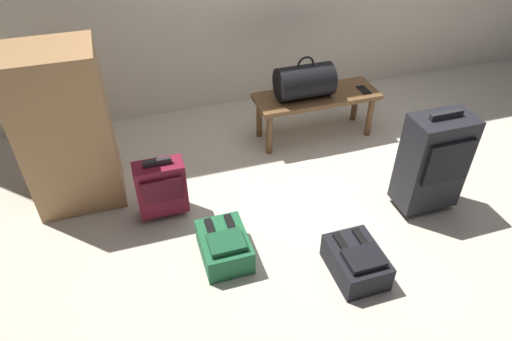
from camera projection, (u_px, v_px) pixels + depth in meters
ground_plane at (335, 199)px, 3.22m from camera, size 6.60×6.60×0.00m
bench at (316, 101)px, 3.66m from camera, size 1.00×0.36×0.39m
duffel_bag_black at (305, 81)px, 3.52m from camera, size 0.44×0.26×0.34m
cell_phone at (364, 90)px, 3.68m from camera, size 0.07×0.14×0.01m
suitcase_upright_charcoal at (433, 161)px, 2.93m from camera, size 0.40×0.26×0.75m
suitcase_small_burgundy at (161, 187)px, 2.95m from camera, size 0.32×0.19×0.46m
backpack_dark at (356, 261)px, 2.65m from camera, size 0.28×0.38×0.21m
backpack_green at (224, 246)px, 2.74m from camera, size 0.28×0.38×0.21m
side_cabinet at (66, 130)px, 2.92m from camera, size 0.56×0.44×1.10m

